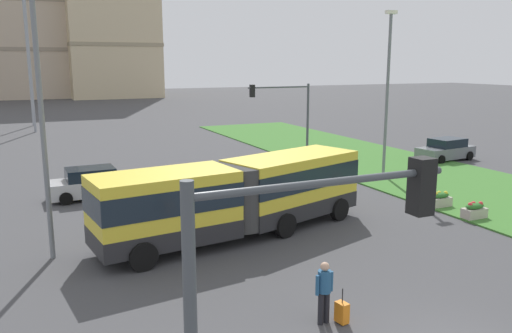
{
  "coord_description": "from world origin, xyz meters",
  "views": [
    {
      "loc": [
        -9.09,
        -8.34,
        6.89
      ],
      "look_at": [
        0.52,
        12.81,
        2.2
      ],
      "focal_mm": 36.16,
      "sensor_mm": 36.0,
      "label": 1
    }
  ],
  "objects_px": {
    "flower_planter_3": "(440,199)",
    "streetlight_median": "(387,89)",
    "traffic_light_far_right": "(287,109)",
    "car_silver_hatch": "(93,183)",
    "car_grey_wagon": "(446,150)",
    "pedestrian_crossing": "(324,288)",
    "streetlight_left": "(42,118)",
    "flower_planter_2": "(474,210)",
    "articulated_bus": "(238,196)",
    "rolling_suitcase": "(342,312)",
    "traffic_light_near_left": "(285,304)"
  },
  "relations": [
    {
      "from": "flower_planter_3",
      "to": "streetlight_median",
      "type": "height_order",
      "value": "streetlight_median"
    },
    {
      "from": "articulated_bus",
      "to": "streetlight_left",
      "type": "height_order",
      "value": "streetlight_left"
    },
    {
      "from": "flower_planter_2",
      "to": "traffic_light_far_right",
      "type": "relative_size",
      "value": 0.2
    },
    {
      "from": "streetlight_left",
      "to": "streetlight_median",
      "type": "xyz_separation_m",
      "value": [
        19.35,
        6.0,
        0.34
      ]
    },
    {
      "from": "pedestrian_crossing",
      "to": "traffic_light_near_left",
      "type": "height_order",
      "value": "traffic_light_near_left"
    },
    {
      "from": "articulated_bus",
      "to": "flower_planter_2",
      "type": "relative_size",
      "value": 10.87
    },
    {
      "from": "rolling_suitcase",
      "to": "car_grey_wagon",
      "type": "bearing_deg",
      "value": 40.0
    },
    {
      "from": "rolling_suitcase",
      "to": "streetlight_left",
      "type": "height_order",
      "value": "streetlight_left"
    },
    {
      "from": "flower_planter_3",
      "to": "streetlight_median",
      "type": "distance_m",
      "value": 8.58
    },
    {
      "from": "pedestrian_crossing",
      "to": "rolling_suitcase",
      "type": "distance_m",
      "value": 0.85
    },
    {
      "from": "car_silver_hatch",
      "to": "car_grey_wagon",
      "type": "distance_m",
      "value": 24.43
    },
    {
      "from": "flower_planter_3",
      "to": "traffic_light_far_right",
      "type": "xyz_separation_m",
      "value": [
        -1.96,
        12.12,
        3.45
      ]
    },
    {
      "from": "traffic_light_far_right",
      "to": "streetlight_median",
      "type": "bearing_deg",
      "value": -54.35
    },
    {
      "from": "streetlight_median",
      "to": "car_grey_wagon",
      "type": "bearing_deg",
      "value": 18.89
    },
    {
      "from": "pedestrian_crossing",
      "to": "traffic_light_near_left",
      "type": "distance_m",
      "value": 7.47
    },
    {
      "from": "streetlight_left",
      "to": "traffic_light_far_right",
      "type": "bearing_deg",
      "value": 36.33
    },
    {
      "from": "car_silver_hatch",
      "to": "car_grey_wagon",
      "type": "xyz_separation_m",
      "value": [
        24.43,
        0.4,
        0.0
      ]
    },
    {
      "from": "rolling_suitcase",
      "to": "streetlight_left",
      "type": "xyz_separation_m",
      "value": [
        -6.79,
        8.28,
        4.73
      ]
    },
    {
      "from": "pedestrian_crossing",
      "to": "flower_planter_2",
      "type": "distance_m",
      "value": 12.29
    },
    {
      "from": "articulated_bus",
      "to": "streetlight_median",
      "type": "relative_size",
      "value": 1.21
    },
    {
      "from": "streetlight_left",
      "to": "car_grey_wagon",
      "type": "bearing_deg",
      "value": 17.7
    },
    {
      "from": "streetlight_median",
      "to": "flower_planter_2",
      "type": "bearing_deg",
      "value": -102.14
    },
    {
      "from": "rolling_suitcase",
      "to": "traffic_light_near_left",
      "type": "height_order",
      "value": "traffic_light_near_left"
    },
    {
      "from": "traffic_light_near_left",
      "to": "streetlight_left",
      "type": "relative_size",
      "value": 0.61
    },
    {
      "from": "rolling_suitcase",
      "to": "flower_planter_3",
      "type": "relative_size",
      "value": 0.88
    },
    {
      "from": "car_grey_wagon",
      "to": "flower_planter_2",
      "type": "relative_size",
      "value": 4.16
    },
    {
      "from": "streetlight_left",
      "to": "streetlight_median",
      "type": "height_order",
      "value": "streetlight_median"
    },
    {
      "from": "rolling_suitcase",
      "to": "streetlight_median",
      "type": "bearing_deg",
      "value": 48.68
    },
    {
      "from": "rolling_suitcase",
      "to": "traffic_light_far_right",
      "type": "xyz_separation_m",
      "value": [
        8.69,
        19.67,
        3.56
      ]
    },
    {
      "from": "flower_planter_3",
      "to": "traffic_light_near_left",
      "type": "relative_size",
      "value": 0.2
    },
    {
      "from": "car_grey_wagon",
      "to": "rolling_suitcase",
      "type": "relative_size",
      "value": 4.72
    },
    {
      "from": "articulated_bus",
      "to": "car_grey_wagon",
      "type": "xyz_separation_m",
      "value": [
        19.86,
        9.02,
        -0.9
      ]
    },
    {
      "from": "traffic_light_far_right",
      "to": "streetlight_median",
      "type": "relative_size",
      "value": 0.56
    },
    {
      "from": "flower_planter_2",
      "to": "car_grey_wagon",
      "type": "bearing_deg",
      "value": 50.41
    },
    {
      "from": "articulated_bus",
      "to": "traffic_light_near_left",
      "type": "bearing_deg",
      "value": -109.97
    },
    {
      "from": "pedestrian_crossing",
      "to": "flower_planter_3",
      "type": "distance_m",
      "value": 13.33
    },
    {
      "from": "car_silver_hatch",
      "to": "car_grey_wagon",
      "type": "bearing_deg",
      "value": 0.93
    },
    {
      "from": "car_silver_hatch",
      "to": "streetlight_median",
      "type": "distance_m",
      "value": 17.65
    },
    {
      "from": "traffic_light_far_right",
      "to": "streetlight_median",
      "type": "xyz_separation_m",
      "value": [
        3.86,
        -5.38,
        1.51
      ]
    },
    {
      "from": "car_silver_hatch",
      "to": "traffic_light_near_left",
      "type": "height_order",
      "value": "traffic_light_near_left"
    },
    {
      "from": "pedestrian_crossing",
      "to": "traffic_light_near_left",
      "type": "xyz_separation_m",
      "value": [
        -4.1,
        -5.53,
        2.89
      ]
    },
    {
      "from": "flower_planter_2",
      "to": "pedestrian_crossing",
      "type": "bearing_deg",
      "value": -154.71
    },
    {
      "from": "pedestrian_crossing",
      "to": "streetlight_median",
      "type": "height_order",
      "value": "streetlight_median"
    },
    {
      "from": "flower_planter_3",
      "to": "traffic_light_far_right",
      "type": "bearing_deg",
      "value": 99.2
    },
    {
      "from": "car_grey_wagon",
      "to": "traffic_light_far_right",
      "type": "relative_size",
      "value": 0.83
    },
    {
      "from": "traffic_light_far_right",
      "to": "streetlight_left",
      "type": "xyz_separation_m",
      "value": [
        -15.49,
        -11.39,
        1.17
      ]
    },
    {
      "from": "pedestrian_crossing",
      "to": "streetlight_left",
      "type": "height_order",
      "value": "streetlight_left"
    },
    {
      "from": "articulated_bus",
      "to": "pedestrian_crossing",
      "type": "distance_m",
      "value": 7.7
    },
    {
      "from": "articulated_bus",
      "to": "traffic_light_far_right",
      "type": "distance_m",
      "value": 14.7
    },
    {
      "from": "articulated_bus",
      "to": "streetlight_left",
      "type": "bearing_deg",
      "value": 176.46
    }
  ]
}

